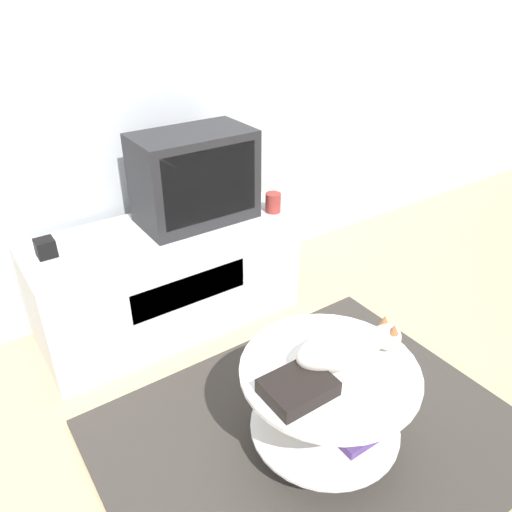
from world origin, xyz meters
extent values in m
plane|color=tan|center=(0.00, 0.00, 0.00)|extent=(12.00, 12.00, 0.00)
cube|color=silver|center=(0.00, 1.40, 1.30)|extent=(8.00, 0.05, 2.60)
cube|color=#3D3833|center=(0.00, 0.00, 0.01)|extent=(1.66, 1.31, 0.02)
cube|color=silver|center=(-0.13, 1.06, 0.29)|extent=(1.36, 0.52, 0.58)
cube|color=silver|center=(-0.13, 0.80, 0.35)|extent=(0.61, 0.01, 0.16)
cube|color=#232326|center=(0.07, 1.06, 0.80)|extent=(0.58, 0.34, 0.45)
cube|color=black|center=(0.07, 0.90, 0.81)|extent=(0.50, 0.01, 0.35)
cube|color=black|center=(-0.68, 1.10, 0.62)|extent=(0.08, 0.08, 0.08)
cylinder|color=#99332D|center=(0.44, 0.91, 0.63)|extent=(0.08, 0.08, 0.10)
cylinder|color=#B2B2B7|center=(-0.01, -0.07, 0.03)|extent=(0.28, 0.28, 0.01)
cylinder|color=#B7B7BC|center=(-0.01, -0.07, 0.22)|extent=(0.04, 0.04, 0.41)
cylinder|color=white|center=(-0.01, -0.07, 0.15)|extent=(0.58, 0.58, 0.01)
cylinder|color=white|center=(-0.01, -0.07, 0.44)|extent=(0.66, 0.66, 0.02)
cube|color=#51387A|center=(0.04, -0.18, 0.18)|extent=(0.17, 0.15, 0.03)
cube|color=tan|center=(-0.05, 0.06, 0.17)|extent=(0.17, 0.15, 0.02)
cube|color=black|center=(-0.18, -0.10, 0.47)|extent=(0.23, 0.18, 0.06)
ellipsoid|color=silver|center=(0.04, -0.07, 0.51)|extent=(0.38, 0.23, 0.14)
sphere|color=silver|center=(0.24, -0.10, 0.50)|extent=(0.10, 0.10, 0.10)
cone|color=#996038|center=(0.25, -0.08, 0.55)|extent=(0.04, 0.04, 0.04)
cone|color=#996038|center=(0.24, -0.13, 0.55)|extent=(0.04, 0.04, 0.04)
ellipsoid|color=#996038|center=(-0.19, -0.03, 0.48)|extent=(0.16, 0.07, 0.05)
camera|label=1|loc=(-1.00, -1.04, 1.70)|focal=35.00mm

